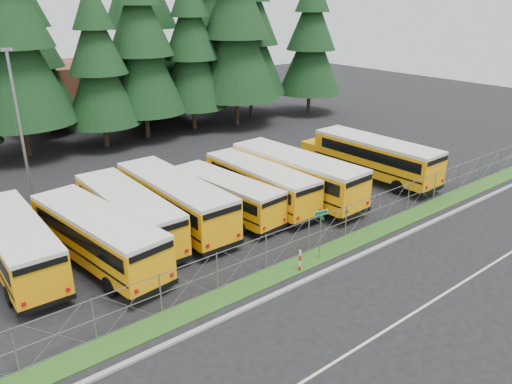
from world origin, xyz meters
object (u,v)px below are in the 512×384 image
bus_2 (126,215)px  bus_5 (257,184)px  street_sign (321,224)px  light_standard (19,122)px  bus_0 (16,245)px  striped_bollard (300,261)px  bus_4 (223,196)px  bus_1 (95,238)px  bus_3 (172,201)px  bus_east (371,159)px  bus_6 (292,176)px

bus_2 → bus_5: (9.01, -0.76, -0.05)m
bus_2 → bus_5: size_ratio=1.03×
street_sign → light_standard: 20.68m
bus_0 → striped_bollard: bus_0 is taller
bus_4 → bus_2: bearing=167.1°
bus_0 → bus_1: 3.86m
bus_2 → street_sign: bearing=-50.7°
bus_1 → bus_5: size_ratio=1.05×
bus_4 → bus_1: bearing=-179.6°
bus_5 → light_standard: (-11.65, 10.09, 4.09)m
bus_3 → striped_bollard: size_ratio=9.75×
bus_3 → street_sign: size_ratio=4.17×
bus_3 → bus_4: bus_3 is taller
bus_5 → bus_3: bearing=173.1°
street_sign → bus_east: bearing=28.3°
bus_1 → light_standard: size_ratio=1.11×
bus_0 → bus_4: (12.12, -0.91, -0.13)m
bus_2 → bus_4: 6.26m
bus_5 → street_sign: (-2.11, -7.93, 0.62)m
bus_0 → bus_1: (3.40, -1.83, 0.05)m
bus_1 → bus_3: bus_3 is taller
bus_5 → light_standard: 15.94m
bus_1 → bus_4: (8.72, 0.92, -0.18)m
bus_east → light_standard: light_standard is taller
bus_0 → bus_east: bus_east is taller
bus_4 → street_sign: (0.69, -7.90, 0.74)m
bus_0 → bus_5: (14.92, -0.88, -0.01)m
bus_3 → bus_4: (3.25, -0.74, -0.24)m
bus_4 → street_sign: size_ratio=3.51×
bus_4 → light_standard: light_standard is taller
bus_0 → street_sign: bearing=-33.1°
bus_2 → bus_east: (19.05, -2.15, 0.09)m
bus_1 → light_standard: 11.75m
bus_6 → bus_0: bearing=171.8°
street_sign → light_standard: size_ratio=0.28×
bus_2 → light_standard: size_ratio=1.10×
light_standard → bus_6: bearing=-37.1°
bus_1 → bus_3: (5.47, 1.66, 0.06)m
bus_4 → bus_east: size_ratio=0.83×
bus_0 → light_standard: size_ratio=1.07×
bus_2 → bus_0: bearing=179.6°
light_standard → bus_5: bearing=-40.9°
bus_2 → bus_3: bus_3 is taller
bus_0 → bus_4: size_ratio=1.10×
bus_0 → bus_3: bearing=0.3°
bus_4 → bus_5: bearing=-5.1°
bus_east → street_sign: size_ratio=4.22×
bus_east → bus_6: bearing=172.9°
bus_east → street_sign: bus_east is taller
bus_5 → street_sign: size_ratio=3.83×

